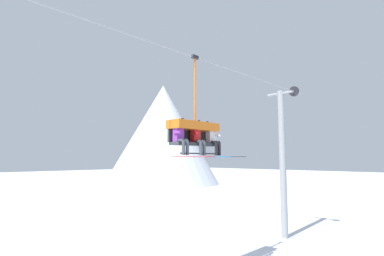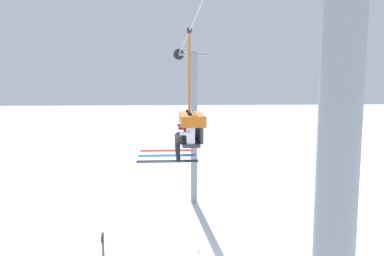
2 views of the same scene
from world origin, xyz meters
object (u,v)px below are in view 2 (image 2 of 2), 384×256
(chairlift_chair, at_px, (192,123))
(skier_white, at_px, (186,137))
(skier_red, at_px, (185,133))
(lift_tower_near, at_px, (194,124))
(trail_sign, at_px, (103,253))
(skier_purple, at_px, (183,129))

(chairlift_chair, bearing_deg, skier_white, -14.56)
(skier_red, bearing_deg, chairlift_chair, 90.89)
(lift_tower_near, bearing_deg, skier_white, -5.43)
(chairlift_chair, relative_size, trail_sign, 2.25)
(skier_red, bearing_deg, trail_sign, -111.34)
(lift_tower_near, bearing_deg, trail_sign, -24.56)
(lift_tower_near, bearing_deg, skier_red, -5.92)
(chairlift_chair, xyz_separation_m, skier_red, (0.00, -0.21, -0.30))
(lift_tower_near, relative_size, trail_sign, 5.17)
(skier_purple, xyz_separation_m, skier_red, (0.83, 0.00, 0.00))
(lift_tower_near, height_order, chairlift_chair, lift_tower_near)
(skier_white, xyz_separation_m, trail_sign, (-1.86, -2.67, -4.13))
(chairlift_chair, distance_m, trail_sign, 5.38)
(skier_white, bearing_deg, trail_sign, -124.91)
(lift_tower_near, relative_size, chairlift_chair, 2.29)
(skier_red, height_order, skier_white, same)
(skier_red, distance_m, skier_white, 0.82)
(chairlift_chair, height_order, skier_purple, chairlift_chair)
(trail_sign, bearing_deg, chairlift_chair, 70.18)
(skier_red, bearing_deg, skier_white, 0.00)
(chairlift_chair, distance_m, skier_purple, 0.90)
(lift_tower_near, xyz_separation_m, chairlift_chair, (8.89, -0.71, 1.03))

